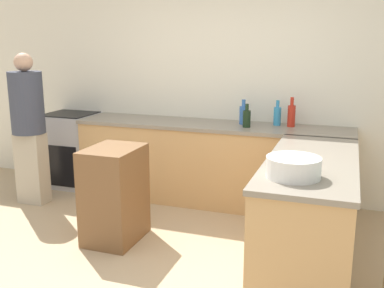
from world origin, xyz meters
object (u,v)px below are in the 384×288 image
Objects in this scene: dish_soap_bottle at (277,115)px; mixing_bowl at (293,167)px; hot_sauce_bottle at (291,115)px; island_table at (115,194)px; wine_bottle_dark at (247,118)px; water_bottle_blue at (243,114)px; person_by_range at (29,124)px; range_oven at (72,149)px.

mixing_bowl is at bearing -77.81° from dish_soap_bottle.
hot_sauce_bottle reaches higher than mixing_bowl.
mixing_bowl reaches higher than island_table.
island_table is 2.77× the size of hot_sauce_bottle.
island_table is 3.51× the size of wine_bottle_dark.
wine_bottle_dark is at bearing -156.89° from hot_sauce_bottle.
dish_soap_bottle is at bearing 48.76° from island_table.
hot_sauce_bottle reaches higher than water_bottle_blue.
person_by_range is at bearing -160.57° from water_bottle_blue.
range_oven is 3.38× the size of water_bottle_blue.
hot_sauce_bottle is (1.40, 1.39, 0.60)m from island_table.
person_by_range reaches higher than island_table.
hot_sauce_bottle is at bearing 23.11° from wine_bottle_dark.
mixing_bowl is 1.80m from wine_bottle_dark.
hot_sauce_bottle is at bearing 2.77° from water_bottle_blue.
hot_sauce_bottle is 0.48m from wine_bottle_dark.
water_bottle_blue reaches higher than range_oven.
mixing_bowl is 1.35× the size of water_bottle_blue.
water_bottle_blue is at bearing 19.43° from person_by_range.
person_by_range is at bearing -161.91° from dish_soap_bottle.
dish_soap_bottle is (0.36, 0.06, -0.00)m from water_bottle_blue.
person_by_range is at bearing 157.61° from island_table.
dish_soap_bottle is 2.76m from person_by_range.
island_table is 3.22× the size of water_bottle_blue.
person_by_range is (-0.04, -0.72, 0.45)m from range_oven.
mixing_bowl is (2.98, -1.75, 0.52)m from range_oven.
dish_soap_bottle is (2.58, 0.13, 0.56)m from range_oven.
water_bottle_blue reaches higher than mixing_bowl.
hot_sauce_bottle is at bearing 2.08° from range_oven.
water_bottle_blue is (-0.77, 1.83, 0.04)m from mixing_bowl.
water_bottle_blue is 0.16× the size of person_by_range.
range_oven is at bearing -177.92° from hot_sauce_bottle.
dish_soap_bottle is at bearing 9.36° from water_bottle_blue.
water_bottle_blue is at bearing -170.64° from dish_soap_bottle.
hot_sauce_bottle is (0.52, 0.03, 0.02)m from water_bottle_blue.
range_oven is 2.28m from water_bottle_blue.
wine_bottle_dark is 2.41m from person_by_range.
person_by_range reaches higher than range_oven.
mixing_bowl is at bearing -67.24° from wine_bottle_dark.
hot_sauce_bottle is at bearing 44.68° from island_table.
water_bottle_blue is 1.09× the size of wine_bottle_dark.
wine_bottle_dark is (-0.70, 1.66, 0.03)m from mixing_bowl.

